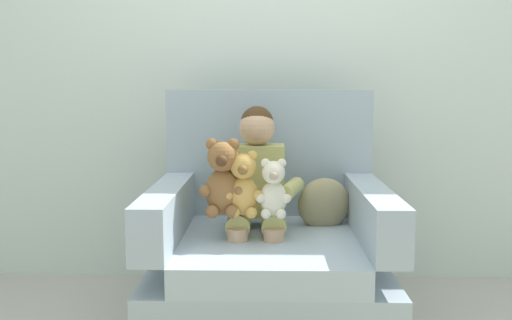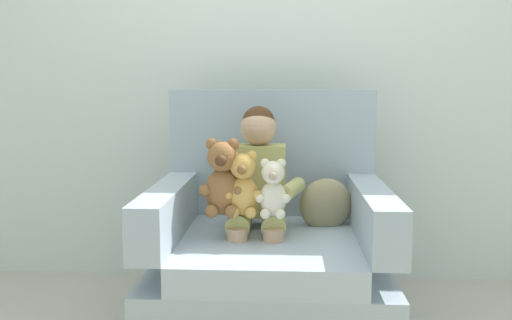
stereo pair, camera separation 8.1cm
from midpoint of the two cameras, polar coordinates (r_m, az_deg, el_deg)
back_wall at (r=3.26m, az=0.63°, el=10.67°), size 6.00×0.10×2.60m
armchair at (r=2.65m, az=0.45°, el=-9.75°), size 1.06×1.01×1.11m
seated_child at (r=2.61m, az=-0.82°, el=-2.62°), size 0.45×0.39×0.82m
plush_honey at (r=2.42m, az=-2.27°, el=-2.66°), size 0.17×0.14×0.29m
plush_brown at (r=2.43m, az=-4.37°, el=-2.04°), size 0.20×0.17×0.34m
plush_cream at (r=2.41m, az=0.84°, el=-3.08°), size 0.15×0.12×0.26m
throw_pillow at (r=2.73m, az=6.15°, el=-4.55°), size 0.28×0.17×0.26m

